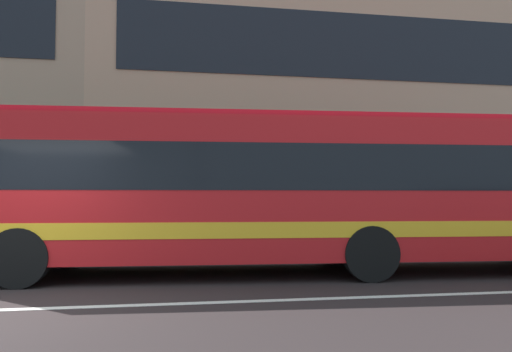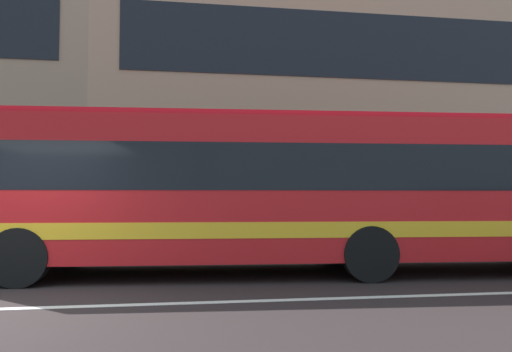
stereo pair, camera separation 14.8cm
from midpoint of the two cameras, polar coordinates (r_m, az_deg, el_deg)
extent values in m
cube|color=#317432|center=(13.87, -26.36, -6.31)|extent=(19.44, 1.10, 1.07)
cube|color=tan|center=(24.18, 14.91, 8.54)|extent=(25.94, 9.53, 12.30)
cube|color=black|center=(20.27, 20.59, 13.68)|extent=(23.87, 0.04, 2.46)
cube|color=red|center=(9.80, 6.34, -1.66)|extent=(12.60, 3.21, 2.61)
cube|color=black|center=(9.81, 6.33, 0.63)|extent=(11.85, 3.19, 0.84)
cube|color=yellow|center=(9.81, 6.36, -5.85)|extent=(12.35, 3.22, 0.28)
cube|color=red|center=(9.92, 6.30, 6.25)|extent=(12.07, 2.79, 0.12)
cylinder|color=black|center=(9.07, -26.56, -8.63)|extent=(1.02, 0.34, 1.00)
cylinder|color=black|center=(11.21, -22.44, -7.51)|extent=(1.02, 0.34, 1.00)
cylinder|color=black|center=(8.97, 12.91, -8.91)|extent=(1.02, 0.34, 1.00)
cylinder|color=black|center=(11.13, 9.12, -7.72)|extent=(1.02, 0.34, 1.00)
camera|label=1|loc=(0.07, -90.42, 0.02)|focal=33.91mm
camera|label=2|loc=(0.07, 89.58, -0.02)|focal=33.91mm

